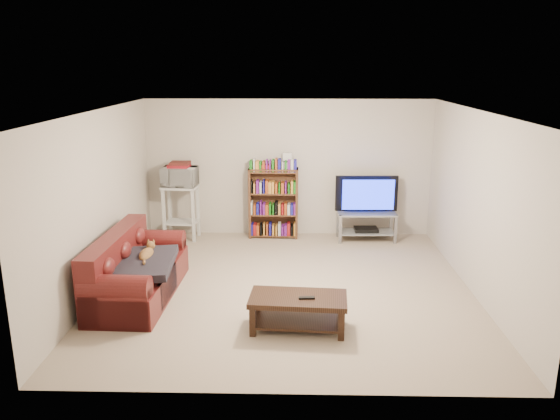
{
  "coord_description": "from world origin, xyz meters",
  "views": [
    {
      "loc": [
        0.08,
        -6.97,
        2.98
      ],
      "look_at": [
        -0.1,
        0.4,
        1.0
      ],
      "focal_mm": 35.0,
      "sensor_mm": 36.0,
      "label": 1
    }
  ],
  "objects_px": {
    "sofa": "(133,274)",
    "bookshelf": "(273,202)",
    "tv_stand": "(366,221)",
    "coffee_table": "(298,306)"
  },
  "relations": [
    {
      "from": "coffee_table",
      "to": "tv_stand",
      "type": "height_order",
      "value": "tv_stand"
    },
    {
      "from": "sofa",
      "to": "bookshelf",
      "type": "height_order",
      "value": "bookshelf"
    },
    {
      "from": "bookshelf",
      "to": "tv_stand",
      "type": "bearing_deg",
      "value": -3.5
    },
    {
      "from": "sofa",
      "to": "bookshelf",
      "type": "relative_size",
      "value": 1.63
    },
    {
      "from": "tv_stand",
      "to": "bookshelf",
      "type": "distance_m",
      "value": 1.65
    },
    {
      "from": "sofa",
      "to": "bookshelf",
      "type": "xyz_separation_m",
      "value": [
        1.75,
        2.59,
        0.34
      ]
    },
    {
      "from": "sofa",
      "to": "bookshelf",
      "type": "bearing_deg",
      "value": 57.72
    },
    {
      "from": "sofa",
      "to": "bookshelf",
      "type": "distance_m",
      "value": 3.15
    },
    {
      "from": "tv_stand",
      "to": "coffee_table",
      "type": "bearing_deg",
      "value": -111.49
    },
    {
      "from": "sofa",
      "to": "tv_stand",
      "type": "relative_size",
      "value": 1.99
    }
  ]
}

